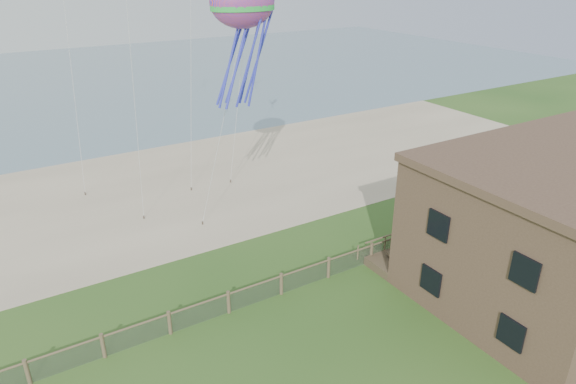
{
  "coord_description": "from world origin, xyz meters",
  "views": [
    {
      "loc": [
        -11.27,
        -13.17,
        15.83
      ],
      "look_at": [
        1.63,
        8.0,
        4.69
      ],
      "focal_mm": 32.0,
      "sensor_mm": 36.0,
      "label": 1
    }
  ],
  "objects_px": {
    "chainlink_fence": "(281,285)",
    "octopus_kite": "(244,39)",
    "motel": "(571,228)",
    "picnic_table": "(401,258)"
  },
  "relations": [
    {
      "from": "chainlink_fence",
      "to": "motel",
      "type": "bearing_deg",
      "value": -28.3
    },
    {
      "from": "motel",
      "to": "octopus_kite",
      "type": "relative_size",
      "value": 2.03
    },
    {
      "from": "chainlink_fence",
      "to": "motel",
      "type": "xyz_separation_m",
      "value": [
        13.0,
        -7.0,
        2.95
      ]
    },
    {
      "from": "chainlink_fence",
      "to": "picnic_table",
      "type": "bearing_deg",
      "value": -7.71
    },
    {
      "from": "chainlink_fence",
      "to": "octopus_kite",
      "type": "height_order",
      "value": "octopus_kite"
    },
    {
      "from": "chainlink_fence",
      "to": "picnic_table",
      "type": "distance_m",
      "value": 7.45
    },
    {
      "from": "chainlink_fence",
      "to": "octopus_kite",
      "type": "relative_size",
      "value": 4.9
    },
    {
      "from": "motel",
      "to": "octopus_kite",
      "type": "distance_m",
      "value": 19.6
    },
    {
      "from": "motel",
      "to": "octopus_kite",
      "type": "height_order",
      "value": "octopus_kite"
    },
    {
      "from": "octopus_kite",
      "to": "picnic_table",
      "type": "bearing_deg",
      "value": -51.19
    }
  ]
}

